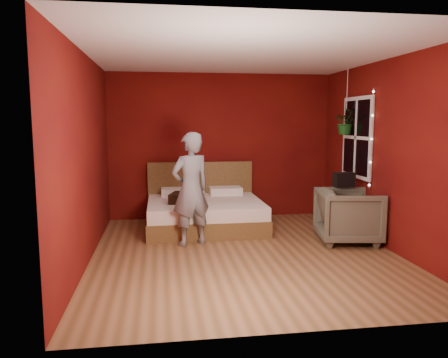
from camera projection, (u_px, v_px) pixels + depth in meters
floor at (244, 253)px, 5.86m from camera, size 4.50×4.50×0.00m
room_walls at (245, 127)px, 5.64m from camera, size 4.04×4.54×2.62m
window at (357, 138)px, 6.83m from camera, size 0.05×0.97×1.27m
fairy_lights at (371, 139)px, 6.31m from camera, size 0.04×0.04×1.45m
bed at (204, 211)px, 7.24m from camera, size 1.87×1.59×1.03m
person at (191, 189)px, 6.15m from camera, size 0.69×0.59×1.61m
armchair at (348, 216)px, 6.34m from camera, size 0.98×0.95×0.78m
handbag at (344, 180)px, 6.50m from camera, size 0.31×0.17×0.22m
throw_pillow at (185, 198)px, 6.93m from camera, size 0.54×0.54×0.15m
hanging_plant at (346, 122)px, 7.01m from camera, size 0.44×0.41×1.06m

